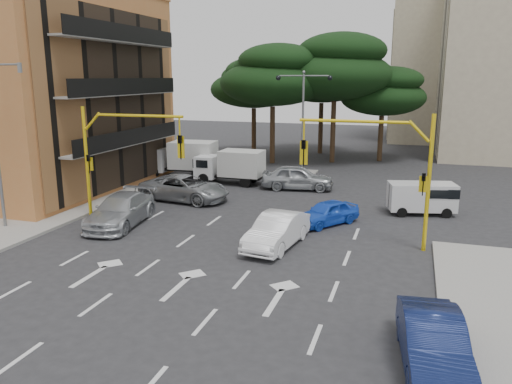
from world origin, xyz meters
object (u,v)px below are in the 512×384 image
Objects in this scene: car_blue_compact at (327,213)px; car_silver_wagon at (121,210)px; box_truck_a at (181,159)px; car_silver_cross_a at (185,188)px; car_navy_parked at (433,343)px; street_lamp_center at (303,106)px; signal_mast_left at (115,148)px; car_silver_cross_b at (298,177)px; signal_mast_right at (387,162)px; car_white_hatch at (277,231)px; box_truck_b at (230,167)px; van_white at (421,198)px.

car_silver_wagon is (-10.14, -3.30, 0.15)m from car_blue_compact.
box_truck_a is (-12.84, 9.32, 0.73)m from car_blue_compact.
car_silver_cross_a is 20.34m from car_navy_parked.
street_lamp_center reaches higher than car_silver_wagon.
signal_mast_left is 1.12× the size of car_silver_wagon.
box_truck_a reaches higher than car_silver_cross_b.
car_navy_parked is (1.90, -9.50, -3.16)m from signal_mast_right.
box_truck_a is at bearing 137.64° from car_white_hatch.
car_silver_cross_b is 5.06m from box_truck_b.
signal_mast_right is 1.24× the size of car_silver_cross_b.
van_white reaches higher than car_silver_wagon.
signal_mast_left is at bearing 168.41° from box_truck_b.
signal_mast_left is at bearing -115.91° from street_lamp_center.
car_silver_cross_b is at bearing -94.01° from box_truck_b.
street_lamp_center is 12.35m from van_white.
car_silver_cross_a is (-12.23, 5.14, -3.10)m from signal_mast_right.
box_truck_b is at bearing 77.27° from car_silver_cross_b.
car_blue_compact is at bearing -98.04° from car_silver_cross_a.
box_truck_a is (-3.58, 6.87, 0.58)m from car_silver_cross_a.
box_truck_b is at bearing -122.45° from van_white.
box_truck_a reaches higher than car_silver_cross_a.
car_silver_cross_a is 1.17× the size of car_silver_cross_b.
car_silver_wagon is (0.51, -0.61, -3.10)m from signal_mast_left.
car_silver_cross_a is (0.87, 5.75, 0.00)m from car_silver_wagon.
street_lamp_center is at bearing -52.95° from box_truck_b.
signal_mast_left reaches higher than box_truck_b.
signal_mast_right is 5.16m from car_blue_compact.
van_white is (8.50, -7.72, -4.53)m from street_lamp_center.
car_silver_wagon is 12.92m from box_truck_a.
car_silver_wagon is at bearing -172.89° from box_truck_a.
car_blue_compact is (1.56, 4.15, -0.12)m from car_white_hatch.
car_white_hatch is 4.44m from car_blue_compact.
box_truck_a is at bearing 142.77° from signal_mast_right.
car_silver_cross_a reaches higher than car_blue_compact.
street_lamp_center is 16.58m from car_silver_wagon.
box_truck_a is at bearing 94.98° from car_silver_wagon.
signal_mast_right is at bearing -132.80° from box_truck_b.
car_blue_compact is at bearing 14.19° from signal_mast_left.
van_white is at bearing -42.25° from street_lamp_center.
car_blue_compact is 0.76× the size of car_silver_cross_b.
box_truck_a is at bearing -121.87° from van_white.
car_blue_compact is 8.28m from car_silver_cross_b.
box_truck_a is (-2.20, 12.01, -2.53)m from signal_mast_left.
car_blue_compact is at bearing 77.08° from car_white_hatch.
car_white_hatch is at bearing -12.77° from car_silver_wagon.
car_navy_parked is 0.89× the size of box_truck_b.
van_white is at bearing 73.81° from car_blue_compact.
car_silver_cross_b reaches higher than car_silver_cross_a.
signal_mast_right is 13.48m from car_silver_wagon.
car_silver_wagon is at bearing -113.30° from street_lamp_center.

